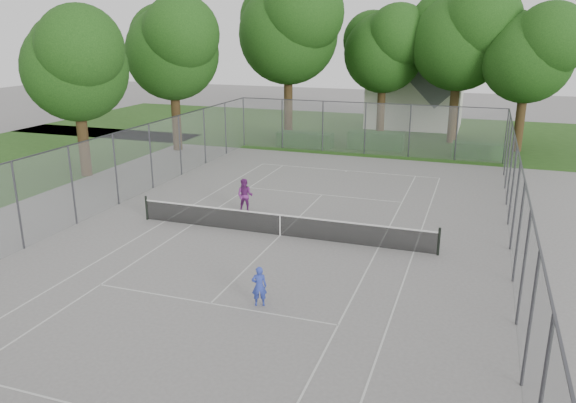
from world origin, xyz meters
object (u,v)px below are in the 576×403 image
(house, at_px, (416,81))
(girl_player, at_px, (259,286))
(woman_player, at_px, (245,196))
(tennis_net, at_px, (280,224))

(house, xyz_separation_m, girl_player, (-0.26, -35.89, -3.27))
(house, xyz_separation_m, woman_player, (-4.37, -27.47, -3.12))
(tennis_net, xyz_separation_m, house, (1.75, 29.90, 3.41))
(tennis_net, height_order, woman_player, woman_player)
(house, distance_m, woman_player, 27.99)
(tennis_net, bearing_deg, house, 86.65)
(girl_player, bearing_deg, tennis_net, -97.89)
(tennis_net, xyz_separation_m, woman_player, (-2.62, 2.43, 0.29))
(tennis_net, xyz_separation_m, girl_player, (1.49, -5.99, 0.14))
(tennis_net, height_order, house, house)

